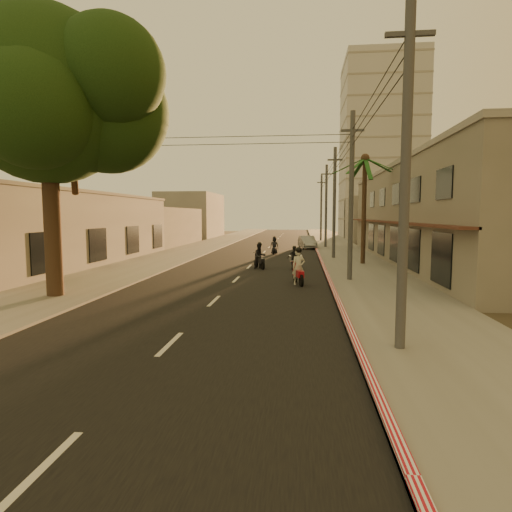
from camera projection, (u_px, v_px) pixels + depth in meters
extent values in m
plane|color=#383023|center=(203.00, 312.00, 15.83)|extent=(160.00, 160.00, 0.00)
cube|color=black|center=(258.00, 258.00, 35.63)|extent=(10.00, 140.00, 0.02)
cube|color=slate|center=(349.00, 258.00, 34.83)|extent=(5.00, 140.00, 0.12)
cube|color=slate|center=(171.00, 257.00, 36.42)|extent=(5.00, 140.00, 0.12)
cube|color=#B61324|center=(323.00, 265.00, 30.13)|extent=(0.20, 60.00, 0.20)
cube|color=gray|center=(442.00, 216.00, 31.83)|extent=(8.00, 34.00, 7.00)
cube|color=#9A958B|center=(444.00, 167.00, 31.48)|extent=(8.20, 34.20, 0.30)
cube|color=#47261C|center=(383.00, 222.00, 32.32)|extent=(0.80, 34.00, 0.12)
cube|color=#9A958B|center=(58.00, 230.00, 30.94)|extent=(8.00, 24.00, 5.00)
cube|color=gray|center=(56.00, 194.00, 30.70)|extent=(8.20, 24.20, 0.20)
cube|color=#B7B5B2|center=(381.00, 150.00, 68.22)|extent=(12.00, 12.00, 28.00)
cylinder|color=black|center=(53.00, 229.00, 18.27)|extent=(0.70, 0.70, 6.00)
cylinder|color=black|center=(72.00, 158.00, 18.30)|extent=(1.22, 2.17, 3.04)
cylinder|color=black|center=(31.00, 152.00, 17.74)|extent=(1.31, 1.49, 2.73)
sphere|color=black|center=(47.00, 96.00, 17.75)|extent=(7.20, 7.20, 7.20)
sphere|color=black|center=(108.00, 113.00, 18.55)|extent=(5.20, 5.20, 5.20)
sphere|color=black|center=(19.00, 110.00, 18.76)|extent=(4.80, 4.80, 4.80)
sphere|color=black|center=(34.00, 107.00, 15.99)|extent=(4.60, 4.60, 4.60)
sphere|color=black|center=(110.00, 72.00, 16.87)|extent=(4.40, 4.40, 4.40)
sphere|color=black|center=(100.00, 85.00, 19.89)|extent=(4.40, 4.40, 4.40)
cylinder|color=black|center=(364.00, 212.00, 30.46)|extent=(0.32, 0.32, 7.60)
sphere|color=black|center=(365.00, 158.00, 30.09)|extent=(0.60, 0.60, 0.60)
cylinder|color=#38383A|center=(405.00, 179.00, 10.79)|extent=(0.26, 0.26, 9.00)
cube|color=#38383A|center=(410.00, 34.00, 10.45)|extent=(1.20, 0.12, 0.12)
cylinder|color=#38383A|center=(351.00, 198.00, 22.66)|extent=(0.26, 0.26, 9.00)
cube|color=#38383A|center=(353.00, 130.00, 22.33)|extent=(1.20, 0.12, 0.12)
cylinder|color=#38383A|center=(334.00, 204.00, 34.54)|extent=(0.26, 0.26, 9.00)
cube|color=#38383A|center=(335.00, 160.00, 34.21)|extent=(1.20, 0.12, 0.12)
cylinder|color=#38383A|center=(326.00, 207.00, 46.42)|extent=(0.26, 0.26, 9.00)
cube|color=#38383A|center=(327.00, 174.00, 46.08)|extent=(1.20, 0.12, 0.12)
cylinder|color=#38383A|center=(321.00, 208.00, 58.29)|extent=(0.26, 0.26, 9.00)
cube|color=#38383A|center=(322.00, 182.00, 57.96)|extent=(1.20, 0.12, 0.12)
cube|color=#9A958B|center=(378.00, 219.00, 58.60)|extent=(8.00, 14.00, 6.00)
cube|color=#9A958B|center=(153.00, 227.00, 50.77)|extent=(8.00, 14.00, 4.40)
cube|color=#9A958B|center=(192.00, 216.00, 68.46)|extent=(8.00, 14.00, 7.00)
cylinder|color=black|center=(295.00, 277.00, 22.75)|extent=(0.26, 0.62, 0.62)
cylinder|color=black|center=(301.00, 281.00, 21.40)|extent=(0.26, 0.62, 0.62)
cube|color=#9F0C17|center=(298.00, 273.00, 21.97)|extent=(0.59, 1.25, 0.33)
cube|color=#9F0C17|center=(296.00, 269.00, 22.49)|extent=(0.35, 0.19, 0.66)
cylinder|color=silver|center=(296.00, 261.00, 22.59)|extent=(0.60, 0.19, 0.04)
imported|color=beige|center=(299.00, 267.00, 21.93)|extent=(0.88, 0.76, 1.85)
sphere|color=black|center=(299.00, 250.00, 21.85)|extent=(0.33, 0.33, 0.33)
sphere|color=silver|center=(290.00, 256.00, 22.49)|extent=(0.13, 0.13, 0.13)
sphere|color=silver|center=(301.00, 256.00, 22.58)|extent=(0.13, 0.13, 0.13)
cylinder|color=black|center=(256.00, 263.00, 29.23)|extent=(0.34, 0.56, 0.57)
cylinder|color=black|center=(263.00, 266.00, 28.04)|extent=(0.34, 0.56, 0.57)
cube|color=black|center=(260.00, 261.00, 28.54)|extent=(0.74, 1.13, 0.30)
cube|color=black|center=(257.00, 258.00, 29.00)|extent=(0.32, 0.22, 0.61)
cylinder|color=silver|center=(257.00, 252.00, 29.08)|extent=(0.52, 0.28, 0.04)
imported|color=black|center=(260.00, 256.00, 28.51)|extent=(1.33, 1.29, 1.71)
sphere|color=black|center=(260.00, 244.00, 28.44)|extent=(0.30, 0.30, 0.30)
cylinder|color=black|center=(295.00, 265.00, 28.91)|extent=(0.14, 0.50, 0.50)
cylinder|color=black|center=(293.00, 266.00, 27.83)|extent=(0.14, 0.50, 0.50)
cube|color=black|center=(294.00, 262.00, 28.28)|extent=(0.36, 1.00, 0.27)
cube|color=black|center=(295.00, 259.00, 28.70)|extent=(0.27, 0.12, 0.53)
cylinder|color=silver|center=(295.00, 255.00, 28.78)|extent=(0.49, 0.10, 0.04)
imported|color=black|center=(294.00, 258.00, 28.26)|extent=(0.96, 0.56, 1.49)
sphere|color=black|center=(294.00, 248.00, 28.19)|extent=(0.27, 0.27, 0.27)
cylinder|color=black|center=(275.00, 251.00, 39.81)|extent=(0.10, 0.52, 0.52)
cylinder|color=black|center=(274.00, 252.00, 38.66)|extent=(0.10, 0.52, 0.52)
cube|color=black|center=(274.00, 249.00, 39.15)|extent=(0.27, 1.02, 0.28)
cube|color=black|center=(275.00, 247.00, 39.59)|extent=(0.28, 0.10, 0.56)
cylinder|color=silver|center=(275.00, 243.00, 39.67)|extent=(0.51, 0.05, 0.04)
imported|color=black|center=(274.00, 246.00, 39.12)|extent=(0.77, 0.51, 1.56)
sphere|color=black|center=(274.00, 238.00, 39.05)|extent=(0.28, 0.28, 0.28)
imported|color=gray|center=(307.00, 242.00, 45.80)|extent=(2.81, 4.63, 1.37)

